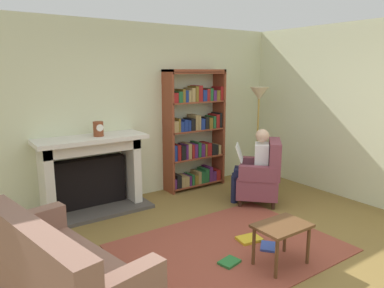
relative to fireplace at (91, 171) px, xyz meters
name	(u,v)px	position (x,y,z in m)	size (l,w,h in m)	color
ground	(248,260)	(0.88, -2.30, -0.58)	(14.00, 14.00, 0.00)	olive
back_wall	(138,112)	(0.88, 0.25, 0.77)	(5.60, 0.10, 2.70)	beige
side_wall_right	(314,109)	(3.53, -1.05, 0.77)	(0.10, 5.20, 2.70)	beige
area_rug	(230,248)	(0.88, -2.00, -0.57)	(2.40, 1.80, 0.01)	brown
fireplace	(91,171)	(0.00, 0.00, 0.00)	(1.55, 0.64, 1.09)	#4C4742
mantel_clock	(98,129)	(0.10, -0.10, 0.62)	(0.14, 0.14, 0.20)	brown
bookshelf	(195,131)	(1.83, 0.03, 0.40)	(1.08, 0.32, 2.00)	brown
armchair_reading	(262,176)	(2.22, -1.17, -0.15)	(0.89, 0.89, 0.97)	#331E14
seated_reader	(254,163)	(2.14, -1.09, 0.04)	(0.58, 0.58, 1.14)	white
sofa_floral	(62,276)	(-0.97, -2.02, -0.26)	(1.04, 1.81, 0.85)	#876050
side_table	(282,231)	(1.09, -2.57, -0.20)	(0.56, 0.39, 0.45)	brown
scattered_books	(250,246)	(1.07, -2.13, -0.55)	(0.85, 0.52, 0.03)	gold
floor_lamp	(259,102)	(2.86, -0.42, 0.87)	(0.32, 0.32, 1.71)	#B7933F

